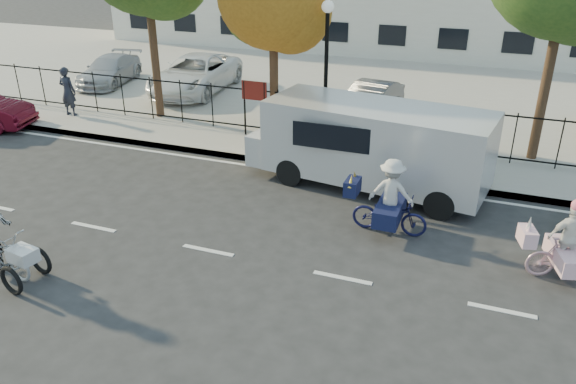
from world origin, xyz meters
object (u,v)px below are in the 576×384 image
at_px(pedestrian, 68,91).
at_px(lot_car_a, 110,70).
at_px(unicorn_bike, 566,249).
at_px(lot_car_c, 370,101).
at_px(lamppost, 327,49).
at_px(bull_bike, 389,204).
at_px(white_van, 372,143).
at_px(lot_car_b, 195,74).

bearing_deg(pedestrian, lot_car_a, -71.43).
xyz_separation_m(unicorn_bike, lot_car_c, (-5.84, 8.44, 0.13)).
bearing_deg(lamppost, lot_car_c, 77.69).
bearing_deg(lot_car_a, lot_car_c, -15.08).
xyz_separation_m(lot_car_a, lot_car_c, (11.72, -0.89, 0.03)).
bearing_deg(bull_bike, white_van, 23.00).
bearing_deg(pedestrian, white_van, 169.78).
xyz_separation_m(lamppost, lot_car_b, (-6.85, 4.19, -2.23)).
bearing_deg(lot_car_b, lamppost, -35.45).
bearing_deg(lamppost, white_van, -49.17).
distance_m(lot_car_a, lot_car_b, 4.18).
xyz_separation_m(lamppost, unicorn_bike, (6.54, -5.24, -2.48)).
relative_size(lamppost, lot_car_c, 1.16).
relative_size(unicorn_bike, white_van, 0.27).
bearing_deg(lot_car_b, white_van, -40.30).
height_order(lamppost, pedestrian, lamppost).
distance_m(unicorn_bike, lot_car_b, 16.38).
bearing_deg(lot_car_b, bull_bike, -45.93).
height_order(lot_car_a, lot_car_c, lot_car_c).
distance_m(white_van, pedestrian, 11.71).
distance_m(lamppost, lot_car_c, 4.03).
distance_m(lot_car_b, lot_car_c, 7.61).
bearing_deg(bull_bike, lot_car_c, 16.51).
xyz_separation_m(lamppost, lot_car_a, (-11.02, 4.09, -2.38)).
distance_m(lamppost, unicorn_bike, 8.74).
bearing_deg(bull_bike, pedestrian, 71.32).
height_order(bull_bike, lot_car_b, bull_bike).
xyz_separation_m(unicorn_bike, bull_bike, (-3.60, 0.64, 0.07)).
bearing_deg(lamppost, pedestrian, -178.41).
bearing_deg(lot_car_c, lot_car_a, -175.63).
relative_size(lamppost, lot_car_b, 0.82).
distance_m(lamppost, lot_car_a, 12.00).
bearing_deg(lot_car_a, white_van, -36.92).
bearing_deg(bull_bike, lamppost, 33.07).
distance_m(bull_bike, pedestrian, 13.22).
bearing_deg(lamppost, bull_bike, -57.41).
height_order(lamppost, lot_car_b, lamppost).
relative_size(lamppost, white_van, 0.66).
bearing_deg(unicorn_bike, lamppost, 36.03).
xyz_separation_m(bull_bike, lot_car_c, (-2.24, 7.81, 0.06)).
bearing_deg(lot_car_c, white_van, -68.13).
height_order(lamppost, lot_car_a, lamppost).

